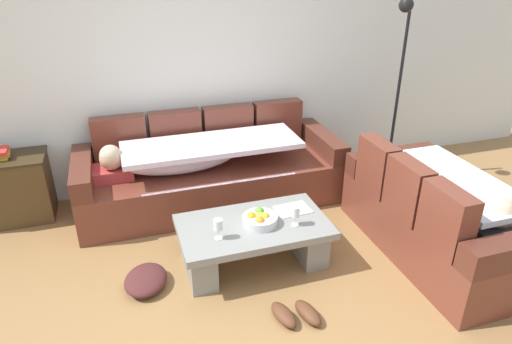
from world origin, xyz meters
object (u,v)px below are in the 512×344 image
at_px(crumpled_garment, 146,280).
at_px(coffee_table, 254,238).
at_px(couch_along_wall, 207,172).
at_px(couch_near_window, 439,217).
at_px(book_stack_on_cabinet, 0,154).
at_px(floor_lamp, 398,83).
at_px(wine_glass_near_right, 295,212).
at_px(fruit_bowl, 260,219).
at_px(open_magazine, 293,209).
at_px(side_cabinet, 11,189).
at_px(wine_glass_near_left, 218,225).
at_px(pair_of_shoes, 296,314).

bearing_deg(crumpled_garment, coffee_table, 1.84).
height_order(couch_along_wall, couch_near_window, same).
height_order(couch_near_window, book_stack_on_cabinet, couch_near_window).
relative_size(couch_near_window, coffee_table, 1.43).
bearing_deg(book_stack_on_cabinet, floor_lamp, -5.54).
bearing_deg(wine_glass_near_right, couch_along_wall, 109.48).
xyz_separation_m(coffee_table, fruit_bowl, (0.05, -0.02, 0.18)).
height_order(couch_near_window, open_magazine, couch_near_window).
xyz_separation_m(couch_near_window, coffee_table, (-1.54, 0.31, -0.10)).
bearing_deg(open_magazine, crumpled_garment, -177.43).
height_order(fruit_bowl, side_cabinet, side_cabinet).
bearing_deg(open_magazine, book_stack_on_cabinet, 148.56).
bearing_deg(fruit_bowl, wine_glass_near_left, -164.49).
bearing_deg(side_cabinet, pair_of_shoes, -45.13).
xyz_separation_m(coffee_table, pair_of_shoes, (0.09, -0.71, -0.19)).
bearing_deg(side_cabinet, fruit_bowl, -34.26).
distance_m(open_magazine, side_cabinet, 2.67).
bearing_deg(fruit_bowl, pair_of_shoes, -86.78).
bearing_deg(pair_of_shoes, fruit_bowl, 93.22).
relative_size(wine_glass_near_left, open_magazine, 0.59).
relative_size(floor_lamp, pair_of_shoes, 5.71).
bearing_deg(coffee_table, wine_glass_near_left, -159.84).
xyz_separation_m(pair_of_shoes, crumpled_garment, (-0.97, 0.68, 0.01)).
bearing_deg(crumpled_garment, wine_glass_near_right, -4.42).
bearing_deg(fruit_bowl, open_magazine, 18.96).
height_order(couch_near_window, floor_lamp, floor_lamp).
xyz_separation_m(wine_glass_near_left, pair_of_shoes, (0.40, -0.59, -0.45)).
bearing_deg(open_magazine, fruit_bowl, -164.22).
bearing_deg(book_stack_on_cabinet, wine_glass_near_right, -33.03).
height_order(fruit_bowl, wine_glass_near_left, wine_glass_near_left).
distance_m(open_magazine, book_stack_on_cabinet, 2.70).
height_order(couch_along_wall, side_cabinet, couch_along_wall).
bearing_deg(side_cabinet, open_magazine, -28.23).
relative_size(fruit_bowl, wine_glass_near_left, 1.69).
xyz_separation_m(couch_near_window, book_stack_on_cabinet, (-3.52, 1.68, 0.35)).
distance_m(couch_along_wall, crumpled_garment, 1.41).
height_order(open_magazine, floor_lamp, floor_lamp).
xyz_separation_m(wine_glass_near_left, crumpled_garment, (-0.57, 0.09, -0.44)).
bearing_deg(coffee_table, pair_of_shoes, -83.02).
height_order(fruit_bowl, floor_lamp, floor_lamp).
bearing_deg(floor_lamp, open_magazine, -149.14).
distance_m(wine_glass_near_left, open_magazine, 0.73).
xyz_separation_m(couch_along_wall, book_stack_on_cabinet, (-1.84, 0.23, 0.36)).
xyz_separation_m(couch_near_window, open_magazine, (-1.16, 0.41, 0.05)).
xyz_separation_m(floor_lamp, crumpled_garment, (-2.76, -1.02, -1.06)).
height_order(side_cabinet, floor_lamp, floor_lamp).
relative_size(couch_near_window, floor_lamp, 0.88).
height_order(couch_along_wall, wine_glass_near_right, couch_along_wall).
relative_size(floor_lamp, crumpled_garment, 4.88).
relative_size(couch_along_wall, open_magazine, 9.26).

